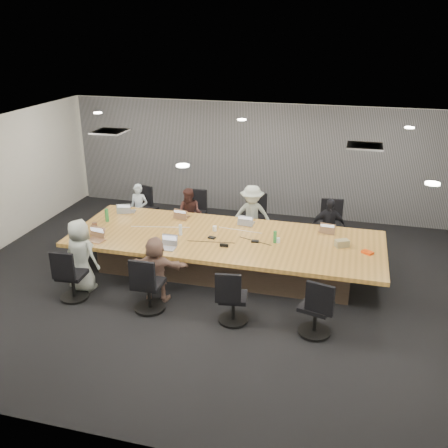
% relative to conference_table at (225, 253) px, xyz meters
% --- Properties ---
extents(floor, '(10.00, 8.00, 0.00)m').
position_rel_conference_table_xyz_m(floor, '(0.00, -0.50, -0.40)').
color(floor, black).
rests_on(floor, ground).
extents(ceiling, '(10.00, 8.00, 0.00)m').
position_rel_conference_table_xyz_m(ceiling, '(0.00, -0.50, 2.40)').
color(ceiling, white).
rests_on(ceiling, wall_back).
extents(wall_back, '(10.00, 0.00, 2.80)m').
position_rel_conference_table_xyz_m(wall_back, '(0.00, 3.50, 1.00)').
color(wall_back, beige).
rests_on(wall_back, ground).
extents(wall_front, '(10.00, 0.00, 2.80)m').
position_rel_conference_table_xyz_m(wall_front, '(0.00, -4.50, 1.00)').
color(wall_front, beige).
rests_on(wall_front, ground).
extents(curtain, '(9.80, 0.04, 2.80)m').
position_rel_conference_table_xyz_m(curtain, '(0.00, 3.42, 1.00)').
color(curtain, slate).
rests_on(curtain, ground).
extents(conference_table, '(6.00, 2.20, 0.74)m').
position_rel_conference_table_xyz_m(conference_table, '(0.00, 0.00, 0.00)').
color(conference_table, '#4F3D30').
rests_on(conference_table, ground).
extents(chair_0, '(0.68, 0.68, 0.79)m').
position_rel_conference_table_xyz_m(chair_0, '(-2.40, 1.70, -0.01)').
color(chair_0, black).
rests_on(chair_0, ground).
extents(chair_1, '(0.55, 0.55, 0.81)m').
position_rel_conference_table_xyz_m(chair_1, '(-1.17, 1.70, 0.00)').
color(chair_1, black).
rests_on(chair_1, ground).
extents(chair_2, '(0.62, 0.62, 0.87)m').
position_rel_conference_table_xyz_m(chair_2, '(0.24, 1.70, 0.03)').
color(chair_2, black).
rests_on(chair_2, ground).
extents(chair_3, '(0.66, 0.66, 0.88)m').
position_rel_conference_table_xyz_m(chair_3, '(1.87, 1.70, 0.04)').
color(chair_3, black).
rests_on(chair_3, ground).
extents(chair_4, '(0.56, 0.56, 0.78)m').
position_rel_conference_table_xyz_m(chair_4, '(-2.34, -1.70, -0.01)').
color(chair_4, black).
rests_on(chair_4, ground).
extents(chair_5, '(0.56, 0.56, 0.83)m').
position_rel_conference_table_xyz_m(chair_5, '(-0.89, -1.70, 0.01)').
color(chair_5, black).
rests_on(chair_5, ground).
extents(chair_6, '(0.58, 0.58, 0.76)m').
position_rel_conference_table_xyz_m(chair_6, '(0.58, -1.70, -0.02)').
color(chair_6, black).
rests_on(chair_6, ground).
extents(chair_7, '(0.67, 0.67, 0.81)m').
position_rel_conference_table_xyz_m(chair_7, '(1.90, -1.70, 0.00)').
color(chair_7, black).
rests_on(chair_7, ground).
extents(person_0, '(0.44, 0.29, 1.19)m').
position_rel_conference_table_xyz_m(person_0, '(-2.40, 1.35, 0.20)').
color(person_0, '#A8B9C8').
rests_on(person_0, ground).
extents(laptop_0, '(0.35, 0.28, 0.02)m').
position_rel_conference_table_xyz_m(laptop_0, '(-2.40, 0.80, 0.35)').
color(laptop_0, '#B2B2B7').
rests_on(laptop_0, conference_table).
extents(person_1, '(0.61, 0.49, 1.19)m').
position_rel_conference_table_xyz_m(person_1, '(-1.17, 1.35, 0.20)').
color(person_1, '#3D211E').
rests_on(person_1, ground).
extents(laptop_1, '(0.34, 0.26, 0.02)m').
position_rel_conference_table_xyz_m(laptop_1, '(-1.17, 0.80, 0.35)').
color(laptop_1, '#8C6647').
rests_on(laptop_1, conference_table).
extents(person_2, '(0.97, 0.66, 1.38)m').
position_rel_conference_table_xyz_m(person_2, '(0.24, 1.35, 0.29)').
color(person_2, '#98A398').
rests_on(person_2, ground).
extents(laptop_2, '(0.34, 0.24, 0.02)m').
position_rel_conference_table_xyz_m(laptop_2, '(0.24, 0.80, 0.35)').
color(laptop_2, '#B2B2B7').
rests_on(laptop_2, conference_table).
extents(person_3, '(0.77, 0.44, 1.24)m').
position_rel_conference_table_xyz_m(person_3, '(1.87, 1.35, 0.22)').
color(person_3, black).
rests_on(person_3, ground).
extents(laptop_3, '(0.32, 0.24, 0.02)m').
position_rel_conference_table_xyz_m(laptop_3, '(1.87, 0.80, 0.35)').
color(laptop_3, '#8C6647').
rests_on(laptop_3, conference_table).
extents(person_4, '(0.74, 0.55, 1.37)m').
position_rel_conference_table_xyz_m(person_4, '(-2.34, -1.35, 0.28)').
color(person_4, '#97A098').
rests_on(person_4, ground).
extents(laptop_4, '(0.37, 0.29, 0.02)m').
position_rel_conference_table_xyz_m(laptop_4, '(-2.34, -0.80, 0.35)').
color(laptop_4, '#8C6647').
rests_on(laptop_4, conference_table).
extents(person_5, '(1.15, 0.50, 1.20)m').
position_rel_conference_table_xyz_m(person_5, '(-0.89, -1.35, 0.20)').
color(person_5, '#805E50').
rests_on(person_5, ground).
extents(laptop_5, '(0.30, 0.21, 0.02)m').
position_rel_conference_table_xyz_m(laptop_5, '(-0.89, -0.80, 0.35)').
color(laptop_5, '#B2B2B7').
rests_on(laptop_5, conference_table).
extents(bottle_green_left, '(0.09, 0.09, 0.27)m').
position_rel_conference_table_xyz_m(bottle_green_left, '(-2.58, 0.16, 0.48)').
color(bottle_green_left, '#2D803A').
rests_on(bottle_green_left, conference_table).
extents(bottle_green_right, '(0.08, 0.08, 0.23)m').
position_rel_conference_table_xyz_m(bottle_green_right, '(0.97, -0.02, 0.45)').
color(bottle_green_right, '#2D803A').
rests_on(bottle_green_right, conference_table).
extents(bottle_clear, '(0.08, 0.08, 0.22)m').
position_rel_conference_table_xyz_m(bottle_clear, '(-0.87, -0.13, 0.45)').
color(bottle_clear, silver).
rests_on(bottle_clear, conference_table).
extents(cup_white_far, '(0.10, 0.10, 0.10)m').
position_rel_conference_table_xyz_m(cup_white_far, '(-0.28, 0.24, 0.39)').
color(cup_white_far, white).
rests_on(cup_white_far, conference_table).
extents(cup_white_near, '(0.10, 0.10, 0.09)m').
position_rel_conference_table_xyz_m(cup_white_near, '(1.03, 0.00, 0.39)').
color(cup_white_near, white).
rests_on(cup_white_near, conference_table).
extents(mug_brown, '(0.11, 0.11, 0.12)m').
position_rel_conference_table_xyz_m(mug_brown, '(-2.65, -0.25, 0.40)').
color(mug_brown, brown).
rests_on(mug_brown, conference_table).
extents(mic_left, '(0.15, 0.11, 0.03)m').
position_rel_conference_table_xyz_m(mic_left, '(-0.24, -0.12, 0.35)').
color(mic_left, black).
rests_on(mic_left, conference_table).
extents(mic_right, '(0.15, 0.11, 0.03)m').
position_rel_conference_table_xyz_m(mic_right, '(0.60, -0.08, 0.35)').
color(mic_right, black).
rests_on(mic_right, conference_table).
extents(stapler, '(0.16, 0.05, 0.06)m').
position_rel_conference_table_xyz_m(stapler, '(0.09, -0.44, 0.37)').
color(stapler, black).
rests_on(stapler, conference_table).
extents(canvas_bag, '(0.29, 0.25, 0.13)m').
position_rel_conference_table_xyz_m(canvas_bag, '(2.19, 0.12, 0.40)').
color(canvas_bag, '#968A5E').
rests_on(canvas_bag, conference_table).
extents(snack_packet, '(0.23, 0.22, 0.04)m').
position_rel_conference_table_xyz_m(snack_packet, '(2.65, -0.06, 0.36)').
color(snack_packet, '#ED4008').
rests_on(snack_packet, conference_table).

